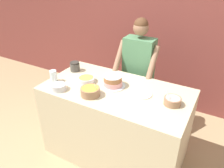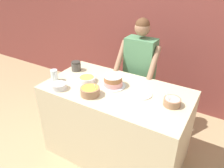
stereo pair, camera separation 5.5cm
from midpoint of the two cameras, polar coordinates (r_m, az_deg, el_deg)
The scene contains 11 objects.
wall_back at distance 3.54m, azimuth 12.40°, elevation 14.26°, with size 10.00×0.05×2.60m.
counter at distance 2.67m, azimuth 0.37°, elevation -10.20°, with size 1.63×0.86×0.95m.
person_baker at distance 2.92m, azimuth 6.31°, elevation 4.46°, with size 0.53×0.45×1.60m.
cake at distance 2.43m, azimuth -0.46°, elevation 0.73°, with size 0.28×0.28×0.13m.
frosting_bowl_orange at distance 2.28m, azimuth -6.39°, elevation -1.90°, with size 0.20×0.20×0.16m.
frosting_bowl_olive at distance 2.55m, azimuth -7.34°, elevation 1.21°, with size 0.20×0.20×0.06m.
frosting_bowl_white at distance 2.44m, azimuth -14.39°, elevation -0.69°, with size 0.16×0.16×0.17m.
frosting_bowl_pink at distance 2.20m, azimuth 14.83°, elevation -4.27°, with size 0.17×0.17×0.16m.
drinking_glass at distance 2.62m, azimuth -15.62°, elevation 2.01°, with size 0.08×0.08×0.14m.
ceramic_plate at distance 2.31m, azimuth 7.14°, elevation -2.63°, with size 0.21×0.21×0.01m.
stoneware_jar at distance 2.83m, azimuth -10.22°, elevation 4.51°, with size 0.12×0.12×0.12m.
Camera 1 is at (0.97, -1.39, 2.16)m, focal length 35.00 mm.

